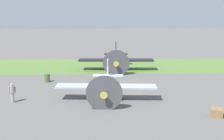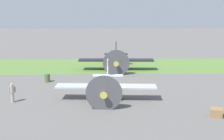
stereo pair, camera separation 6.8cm
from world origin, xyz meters
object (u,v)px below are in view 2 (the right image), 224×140
airplane_lead (106,84)px  airplane_wingman (116,59)px  fuel_drum (47,78)px  supply_crate (216,113)px  ground_crew_chief (12,92)px

airplane_lead → airplane_wingman: (-1.47, -13.24, 0.10)m
airplane_wingman → fuel_drum: bearing=42.1°
airplane_wingman → supply_crate: 19.61m
fuel_drum → supply_crate: bearing=142.1°
fuel_drum → airplane_wingman: bearing=-140.1°
fuel_drum → supply_crate: (-14.97, 11.64, -0.13)m
airplane_wingman → fuel_drum: airplane_wingman is taller
fuel_drum → supply_crate: 18.96m
airplane_lead → ground_crew_chief: 8.35m
airplane_lead → fuel_drum: (6.47, -6.61, -0.92)m
ground_crew_chief → fuel_drum: ground_crew_chief is taller
airplane_wingman → supply_crate: bearing=113.2°
supply_crate → airplane_wingman: bearing=-68.9°
fuel_drum → supply_crate: size_ratio=1.00×
airplane_wingman → ground_crew_chief: size_ratio=5.67×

